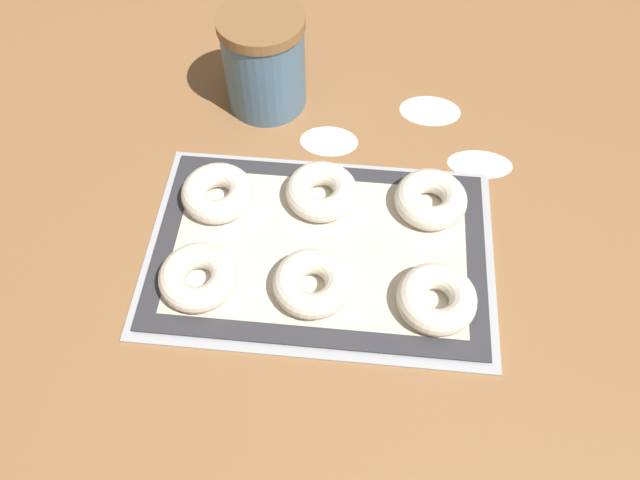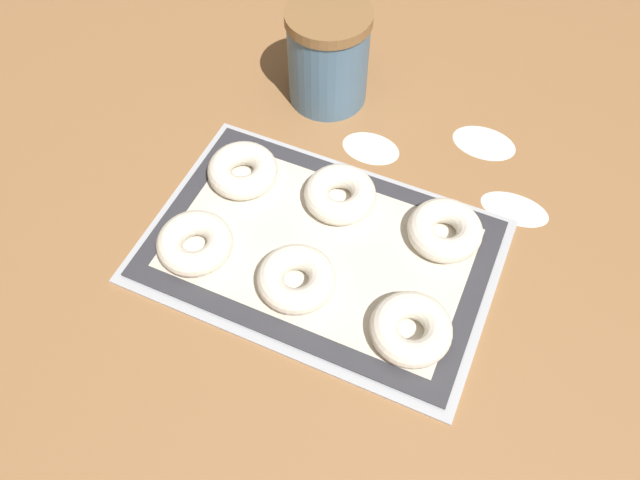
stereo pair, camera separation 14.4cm
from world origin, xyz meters
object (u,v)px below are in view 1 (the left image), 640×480
Objects in this scene: bagel_front_left at (198,277)px; bagel_back_right at (431,199)px; bagel_front_right at (437,299)px; bagel_front_center at (312,283)px; bagel_back_center at (321,191)px; baking_tray at (320,250)px; bagel_back_left at (217,193)px; flour_canister at (264,61)px.

bagel_front_left is 1.00× the size of bagel_back_right.
bagel_back_right is at bearing 92.47° from bagel_front_right.
bagel_front_right is 1.00× the size of bagel_back_right.
bagel_back_center is (-0.00, 0.14, 0.00)m from bagel_front_center.
bagel_front_center reaches higher than baking_tray.
bagel_back_left is at bearing 138.08° from bagel_front_center.
bagel_front_right is 1.00× the size of bagel_back_left.
bagel_front_left is 0.13m from bagel_back_left.
bagel_front_center is 0.19m from bagel_back_left.
flour_canister reaches higher than bagel_back_left.
bagel_back_right is at bearing 29.40° from baking_tray.
baking_tray is 0.16m from bagel_back_left.
bagel_front_center is 0.15m from bagel_front_right.
bagel_front_right and bagel_back_center have the same top height.
bagel_front_center is at bearing -41.92° from bagel_back_left.
baking_tray is 4.63× the size of bagel_back_center.
bagel_front_center and bagel_back_center have the same top height.
bagel_front_center is (0.14, 0.00, 0.00)m from bagel_front_left.
bagel_back_right is at bearing 27.55° from bagel_front_left.
bagel_back_right is (0.15, 0.14, 0.00)m from bagel_front_center.
bagel_back_left is 0.22m from flour_canister.
bagel_back_center is (-0.15, 0.15, 0.00)m from bagel_front_right.
flour_canister reaches higher than bagel_front_center.
bagel_front_left is 1.00× the size of bagel_front_right.
bagel_back_left is at bearing -173.39° from bagel_back_center.
bagel_back_left is (-0.00, 0.13, 0.00)m from bagel_front_left.
bagel_back_center is (0.14, 0.15, 0.00)m from bagel_front_left.
bagel_back_left and bagel_back_right have the same top height.
bagel_back_left is 0.14m from bagel_back_center.
bagel_back_center is 0.64× the size of flour_canister.
bagel_front_left is at bearing 179.58° from bagel_front_right.
bagel_back_center is (0.14, 0.02, 0.00)m from bagel_back_left.
bagel_front_left is 0.14m from bagel_front_center.
bagel_back_left and bagel_back_center have the same top height.
bagel_front_left is 1.00× the size of bagel_front_center.
bagel_back_center is at bearing 90.87° from bagel_front_center.
flour_canister is at bearing 126.55° from bagel_front_right.
bagel_back_left is 0.29m from bagel_back_right.
bagel_front_center is 1.00× the size of bagel_back_center.
bagel_front_center is at bearing -72.73° from flour_canister.
bagel_back_left is 1.00× the size of bagel_back_center.
bagel_front_right is at bearing -0.42° from bagel_front_left.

